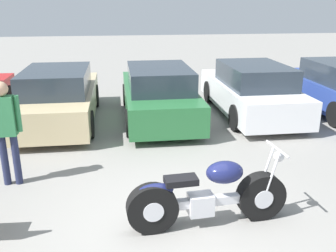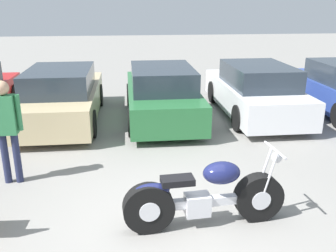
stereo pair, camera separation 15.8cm
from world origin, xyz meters
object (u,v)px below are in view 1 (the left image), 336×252
at_px(motorcycle, 207,196).
at_px(parked_car_white, 251,91).
at_px(parked_car_champagne, 59,97).
at_px(person_standing, 5,125).
at_px(parked_car_green, 159,94).

height_order(motorcycle, parked_car_white, parked_car_white).
distance_m(parked_car_champagne, parked_car_white, 5.08).
relative_size(parked_car_champagne, parked_car_white, 1.00).
relative_size(motorcycle, person_standing, 1.27).
bearing_deg(person_standing, parked_car_white, 32.46).
height_order(parked_car_green, person_standing, person_standing).
height_order(motorcycle, person_standing, person_standing).
relative_size(motorcycle, parked_car_green, 0.52).
relative_size(parked_car_green, person_standing, 2.47).
height_order(parked_car_white, person_standing, person_standing).
distance_m(parked_car_champagne, person_standing, 3.45).
bearing_deg(motorcycle, parked_car_champagne, 117.55).
bearing_deg(motorcycle, parked_car_white, 64.50).
distance_m(motorcycle, parked_car_white, 5.66).
distance_m(parked_car_green, person_standing, 4.48).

